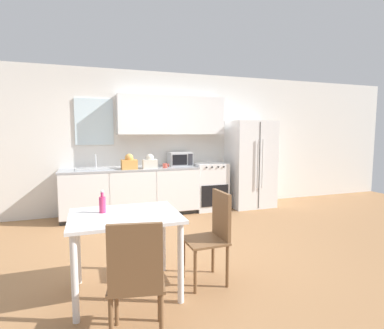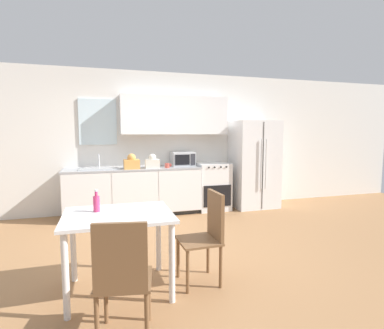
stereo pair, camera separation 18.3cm
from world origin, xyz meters
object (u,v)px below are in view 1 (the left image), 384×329
at_px(refrigerator, 250,164).
at_px(drink_bottle, 102,204).
at_px(dining_table, 125,227).
at_px(dining_chair_near, 136,275).
at_px(microwave, 180,159).
at_px(coffee_mug, 165,166).
at_px(oven_range, 209,186).
at_px(dining_chair_side, 214,230).

bearing_deg(refrigerator, drink_bottle, -140.37).
xyz_separation_m(dining_table, dining_chair_near, (-0.01, -0.77, -0.11)).
distance_m(microwave, drink_bottle, 3.09).
distance_m(refrigerator, dining_table, 3.91).
bearing_deg(coffee_mug, oven_range, 11.56).
bearing_deg(drink_bottle, oven_range, 50.18).
height_order(oven_range, refrigerator, refrigerator).
bearing_deg(dining_chair_near, microwave, 79.33).
bearing_deg(dining_chair_side, dining_chair_near, 127.06).
relative_size(refrigerator, dining_table, 1.77).
bearing_deg(dining_chair_side, microwave, -11.40).
relative_size(refrigerator, dining_chair_side, 1.90).
bearing_deg(dining_chair_near, dining_chair_side, 49.23).
bearing_deg(oven_range, dining_table, -125.83).
distance_m(oven_range, coffee_mug, 1.07).
bearing_deg(microwave, drink_bottle, -120.42).
relative_size(microwave, dining_table, 0.44).
height_order(oven_range, dining_chair_side, same).
height_order(refrigerator, microwave, refrigerator).
bearing_deg(oven_range, dining_chair_near, -119.50).
relative_size(oven_range, microwave, 2.11).
xyz_separation_m(coffee_mug, dining_table, (-1.01, -2.51, -0.28)).
bearing_deg(refrigerator, dining_chair_near, -129.96).
bearing_deg(dining_chair_side, oven_range, -22.87).
bearing_deg(dining_chair_near, coffee_mug, 83.22).
xyz_separation_m(refrigerator, microwave, (-1.49, 0.14, 0.13)).
bearing_deg(coffee_mug, drink_bottle, -116.82).
relative_size(dining_table, dining_chair_near, 1.08).
xyz_separation_m(oven_range, refrigerator, (0.91, -0.05, 0.42)).
distance_m(refrigerator, drink_bottle, 3.97).
bearing_deg(dining_chair_side, coffee_mug, -4.54).
height_order(oven_range, dining_chair_near, same).
xyz_separation_m(dining_chair_near, drink_bottle, (-0.18, 0.90, 0.32)).
xyz_separation_m(dining_chair_side, drink_bottle, (-1.07, 0.19, 0.32)).
bearing_deg(drink_bottle, dining_table, -33.56).
relative_size(oven_range, dining_chair_side, 1.00).
xyz_separation_m(dining_table, drink_bottle, (-0.19, 0.13, 0.21)).
relative_size(microwave, dining_chair_side, 0.47).
xyz_separation_m(refrigerator, drink_bottle, (-3.05, -2.53, -0.03)).
bearing_deg(dining_chair_side, dining_table, 84.69).
relative_size(oven_range, coffee_mug, 7.83).
bearing_deg(microwave, dining_table, -116.12).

